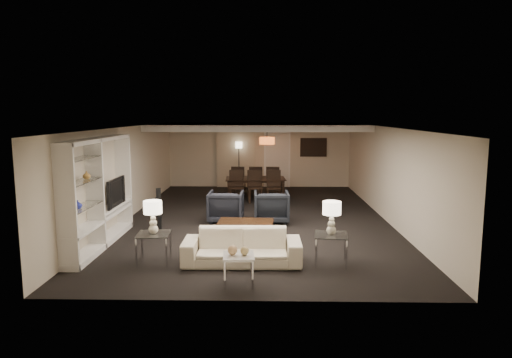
{
  "coord_description": "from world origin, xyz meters",
  "views": [
    {
      "loc": [
        0.27,
        -12.17,
        2.87
      ],
      "look_at": [
        0.0,
        0.0,
        1.1
      ],
      "focal_mm": 32.0,
      "sensor_mm": 36.0,
      "label": 1
    }
  ],
  "objects_px": {
    "television": "(111,192)",
    "chair_fr": "(273,181)",
    "chair_nm": "(255,187)",
    "floor_speaker": "(159,209)",
    "side_table_right": "(331,249)",
    "side_table_left": "(154,248)",
    "dining_table": "(256,189)",
    "marble_table": "(239,270)",
    "vase_blue": "(78,204)",
    "pendant_light": "(267,141)",
    "sofa": "(242,247)",
    "armchair_right": "(271,207)",
    "chair_fl": "(239,181)",
    "chair_fm": "(256,181)",
    "table_lamp_left": "(153,217)",
    "coffee_table": "(246,231)",
    "chair_nl": "(236,187)",
    "table_lamp_right": "(332,218)",
    "floor_lamp": "(239,165)",
    "armchair_left": "(226,207)",
    "chair_nr": "(274,187)",
    "vase_amber": "(87,175)"
  },
  "relations": [
    {
      "from": "side_table_right",
      "to": "chair_fl",
      "type": "xyz_separation_m",
      "value": [
        -2.2,
        7.3,
        0.23
      ]
    },
    {
      "from": "marble_table",
      "to": "vase_blue",
      "type": "bearing_deg",
      "value": 161.08
    },
    {
      "from": "pendant_light",
      "to": "sofa",
      "type": "distance_m",
      "value": 7.41
    },
    {
      "from": "armchair_right",
      "to": "chair_fm",
      "type": "relative_size",
      "value": 0.89
    },
    {
      "from": "table_lamp_left",
      "to": "chair_fr",
      "type": "relative_size",
      "value": 0.62
    },
    {
      "from": "marble_table",
      "to": "chair_fr",
      "type": "xyz_separation_m",
      "value": [
        0.7,
        8.4,
        0.26
      ]
    },
    {
      "from": "table_lamp_left",
      "to": "vase_blue",
      "type": "height_order",
      "value": "vase_blue"
    },
    {
      "from": "pendant_light",
      "to": "table_lamp_right",
      "type": "bearing_deg",
      "value": -80.45
    },
    {
      "from": "television",
      "to": "floor_lamp",
      "type": "height_order",
      "value": "floor_lamp"
    },
    {
      "from": "dining_table",
      "to": "chair_fr",
      "type": "height_order",
      "value": "chair_fr"
    },
    {
      "from": "chair_nr",
      "to": "chair_fr",
      "type": "xyz_separation_m",
      "value": [
        0.0,
        1.3,
        0.0
      ]
    },
    {
      "from": "floor_speaker",
      "to": "chair_nl",
      "type": "xyz_separation_m",
      "value": [
        1.69,
        3.5,
        -0.0
      ]
    },
    {
      "from": "chair_nm",
      "to": "floor_speaker",
      "type": "bearing_deg",
      "value": -130.7
    },
    {
      "from": "pendant_light",
      "to": "coffee_table",
      "type": "height_order",
      "value": "pendant_light"
    },
    {
      "from": "marble_table",
      "to": "armchair_right",
      "type": "bearing_deg",
      "value": 82.23
    },
    {
      "from": "television",
      "to": "chair_nl",
      "type": "relative_size",
      "value": 1.07
    },
    {
      "from": "armchair_left",
      "to": "floor_lamp",
      "type": "distance_m",
      "value": 5.64
    },
    {
      "from": "coffee_table",
      "to": "pendant_light",
      "type": "bearing_deg",
      "value": 85.06
    },
    {
      "from": "chair_nl",
      "to": "armchair_left",
      "type": "bearing_deg",
      "value": -96.64
    },
    {
      "from": "dining_table",
      "to": "chair_nm",
      "type": "distance_m",
      "value": 0.67
    },
    {
      "from": "television",
      "to": "chair_fr",
      "type": "height_order",
      "value": "television"
    },
    {
      "from": "pendant_light",
      "to": "floor_lamp",
      "type": "height_order",
      "value": "pendant_light"
    },
    {
      "from": "dining_table",
      "to": "chair_nl",
      "type": "relative_size",
      "value": 1.92
    },
    {
      "from": "armchair_right",
      "to": "chair_nl",
      "type": "xyz_separation_m",
      "value": [
        -1.1,
        2.7,
        0.1
      ]
    },
    {
      "from": "sofa",
      "to": "dining_table",
      "type": "distance_m",
      "value": 6.65
    },
    {
      "from": "floor_speaker",
      "to": "chair_nr",
      "type": "xyz_separation_m",
      "value": [
        2.89,
        3.5,
        -0.0
      ]
    },
    {
      "from": "table_lamp_right",
      "to": "armchair_right",
      "type": "bearing_deg",
      "value": 108.43
    },
    {
      "from": "coffee_table",
      "to": "chair_nm",
      "type": "height_order",
      "value": "chair_nm"
    },
    {
      "from": "side_table_left",
      "to": "dining_table",
      "type": "relative_size",
      "value": 0.31
    },
    {
      "from": "marble_table",
      "to": "chair_fm",
      "type": "height_order",
      "value": "chair_fm"
    },
    {
      "from": "coffee_table",
      "to": "table_lamp_right",
      "type": "xyz_separation_m",
      "value": [
        1.7,
        -1.6,
        0.68
      ]
    },
    {
      "from": "side_table_left",
      "to": "chair_fr",
      "type": "distance_m",
      "value": 7.69
    },
    {
      "from": "television",
      "to": "chair_nm",
      "type": "height_order",
      "value": "television"
    },
    {
      "from": "table_lamp_left",
      "to": "chair_nl",
      "type": "distance_m",
      "value": 6.13
    },
    {
      "from": "sofa",
      "to": "chair_nl",
      "type": "distance_m",
      "value": 6.02
    },
    {
      "from": "floor_speaker",
      "to": "chair_nr",
      "type": "relative_size",
      "value": 1.0
    },
    {
      "from": "pendant_light",
      "to": "armchair_right",
      "type": "bearing_deg",
      "value": -88.33
    },
    {
      "from": "marble_table",
      "to": "dining_table",
      "type": "relative_size",
      "value": 0.26
    },
    {
      "from": "marble_table",
      "to": "chair_nm",
      "type": "bearing_deg",
      "value": 89.16
    },
    {
      "from": "pendant_light",
      "to": "vase_amber",
      "type": "bearing_deg",
      "value": -118.14
    },
    {
      "from": "chair_fl",
      "to": "floor_lamp",
      "type": "height_order",
      "value": "floor_lamp"
    },
    {
      "from": "sofa",
      "to": "side_table_right",
      "type": "xyz_separation_m",
      "value": [
        1.7,
        -0.0,
        -0.04
      ]
    },
    {
      "from": "armchair_right",
      "to": "chair_fl",
      "type": "distance_m",
      "value": 4.15
    },
    {
      "from": "dining_table",
      "to": "chair_fr",
      "type": "bearing_deg",
      "value": 43.85
    },
    {
      "from": "side_table_right",
      "to": "floor_speaker",
      "type": "xyz_separation_m",
      "value": [
        -3.88,
        2.5,
        0.23
      ]
    },
    {
      "from": "television",
      "to": "chair_nl",
      "type": "xyz_separation_m",
      "value": [
        2.6,
        4.23,
        -0.55
      ]
    },
    {
      "from": "table_lamp_right",
      "to": "chair_nr",
      "type": "height_order",
      "value": "table_lamp_right"
    },
    {
      "from": "table_lamp_right",
      "to": "floor_speaker",
      "type": "bearing_deg",
      "value": 147.21
    },
    {
      "from": "chair_fm",
      "to": "table_lamp_left",
      "type": "bearing_deg",
      "value": 76.42
    },
    {
      "from": "coffee_table",
      "to": "vase_amber",
      "type": "relative_size",
      "value": 7.74
    }
  ]
}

